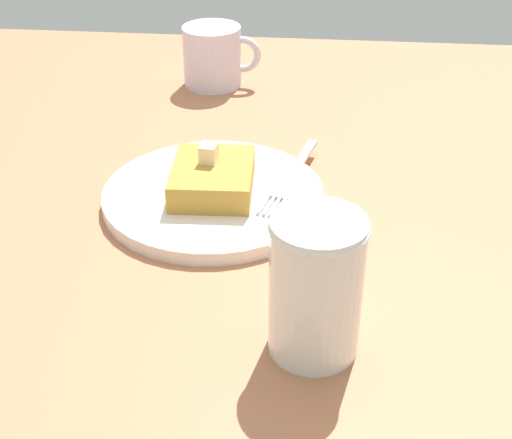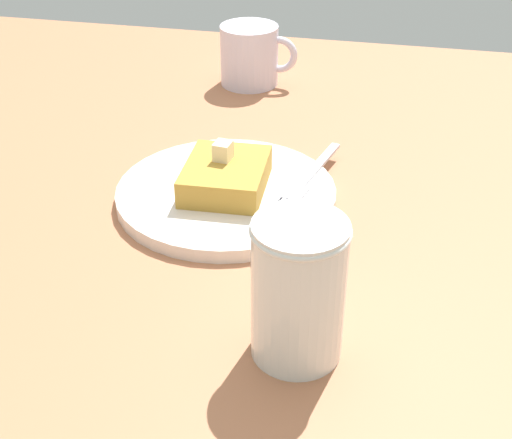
{
  "view_description": "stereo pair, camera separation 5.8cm",
  "coord_description": "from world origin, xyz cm",
  "px_view_note": "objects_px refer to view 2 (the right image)",
  "views": [
    {
      "loc": [
        16.43,
        -50.33,
        38.47
      ],
      "look_at": [
        11.5,
        -1.31,
        6.88
      ],
      "focal_mm": 50.0,
      "sensor_mm": 36.0,
      "label": 1
    },
    {
      "loc": [
        22.2,
        -49.4,
        38.47
      ],
      "look_at": [
        11.5,
        -1.31,
        6.88
      ],
      "focal_mm": 50.0,
      "sensor_mm": 36.0,
      "label": 2
    }
  ],
  "objects_px": {
    "plate": "(226,193)",
    "fork": "(303,182)",
    "syrup_jar": "(298,294)",
    "coffee_mug": "(251,55)"
  },
  "relations": [
    {
      "from": "syrup_jar",
      "to": "plate",
      "type": "bearing_deg",
      "value": 117.91
    },
    {
      "from": "plate",
      "to": "coffee_mug",
      "type": "distance_m",
      "value": 0.3
    },
    {
      "from": "plate",
      "to": "fork",
      "type": "distance_m",
      "value": 0.08
    },
    {
      "from": "plate",
      "to": "syrup_jar",
      "type": "bearing_deg",
      "value": -62.09
    },
    {
      "from": "plate",
      "to": "fork",
      "type": "xyz_separation_m",
      "value": [
        0.07,
        0.02,
        0.01
      ]
    },
    {
      "from": "syrup_jar",
      "to": "coffee_mug",
      "type": "bearing_deg",
      "value": 106.58
    },
    {
      "from": "plate",
      "to": "fork",
      "type": "height_order",
      "value": "fork"
    },
    {
      "from": "fork",
      "to": "syrup_jar",
      "type": "xyz_separation_m",
      "value": [
        0.03,
        -0.22,
        0.04
      ]
    },
    {
      "from": "plate",
      "to": "syrup_jar",
      "type": "distance_m",
      "value": 0.22
    },
    {
      "from": "coffee_mug",
      "to": "syrup_jar",
      "type": "bearing_deg",
      "value": -73.42
    }
  ]
}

